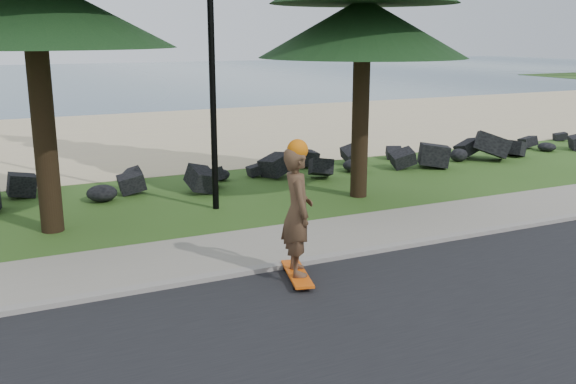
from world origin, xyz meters
name	(u,v)px	position (x,y,z in m)	size (l,w,h in m)	color
ground	(274,250)	(0.00, 0.00, 0.00)	(160.00, 160.00, 0.00)	#2E5219
road	(428,361)	(0.00, -4.50, 0.01)	(160.00, 7.00, 0.02)	black
kerb	(296,263)	(0.00, -0.90, 0.05)	(160.00, 0.20, 0.10)	gray
sidewalk	(270,245)	(0.00, 0.20, 0.04)	(160.00, 2.00, 0.08)	gray
beach_sand	(118,137)	(0.00, 14.50, 0.01)	(160.00, 15.00, 0.01)	beige
ocean	(36,79)	(0.00, 51.00, 0.00)	(160.00, 58.00, 0.01)	#365668
seawall_boulders	(185,186)	(0.00, 5.60, 0.00)	(60.00, 2.40, 1.10)	black
lamp_post	(211,19)	(0.00, 3.20, 4.13)	(0.25, 0.14, 8.14)	black
skateboarder	(297,212)	(-0.27, -1.48, 1.13)	(0.65, 1.25, 2.26)	#E3550D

